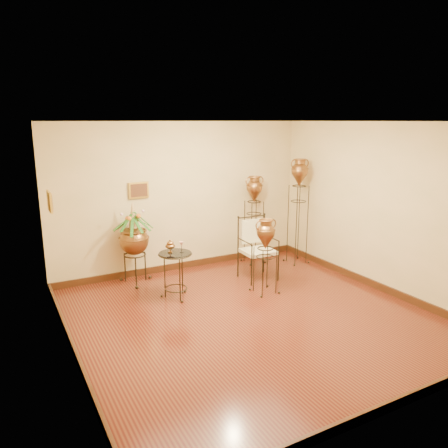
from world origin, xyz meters
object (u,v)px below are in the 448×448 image
amphora_mid (254,219)px  side_table (176,274)px  planter_urn (134,237)px  amphora_tall (298,210)px  armchair (258,249)px

amphora_mid → side_table: bearing=-155.3°
amphora_mid → planter_urn: bearing=180.0°
amphora_tall → amphora_mid: size_ratio=1.19×
amphora_tall → armchair: (-1.21, -0.44, -0.51)m
amphora_tall → side_table: (-2.85, -0.54, -0.68)m
planter_urn → side_table: bearing=-68.7°
amphora_tall → planter_urn: bearing=172.5°
amphora_mid → side_table: size_ratio=1.85×
side_table → planter_urn: bearing=111.3°
armchair → amphora_tall: bearing=22.1°
amphora_mid → planter_urn: (-2.46, 0.00, -0.06)m
amphora_mid → armchair: amphora_mid is taller
armchair → planter_urn: bearing=159.1°
amphora_mid → side_table: 2.35m
amphora_tall → side_table: bearing=-169.3°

